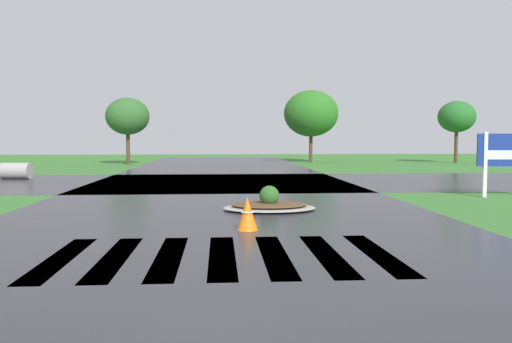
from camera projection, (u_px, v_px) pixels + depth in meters
name	position (u px, v px, depth m)	size (l,w,h in m)	color
asphalt_roadway	(221.00, 212.00, 14.45)	(11.54, 80.00, 0.01)	#2B2B30
asphalt_cross_road	(221.00, 182.00, 24.10)	(90.00, 10.39, 0.01)	#2B2B30
crosswalk_stripes	(222.00, 256.00, 9.04)	(5.85, 3.39, 0.01)	white
median_island	(269.00, 205.00, 14.81)	(2.59, 1.96, 0.68)	#9E9B93
drainage_pipe_stack	(16.00, 171.00, 25.88)	(1.46, 0.94, 0.80)	#9E9B93
traffic_cone	(247.00, 214.00, 11.54)	(0.46, 0.46, 0.73)	orange
background_treeline	(194.00, 115.00, 41.40)	(41.48, 6.32, 5.87)	#4C3823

